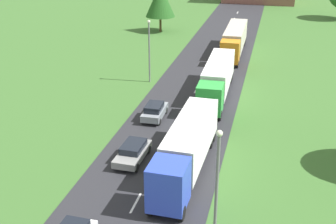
% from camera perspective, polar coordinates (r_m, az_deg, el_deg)
% --- Properties ---
extents(road, '(10.00, 140.00, 0.06)m').
position_cam_1_polar(road, '(41.67, 1.06, -1.98)').
color(road, '#2B2B30').
rests_on(road, ground).
extents(lane_marking_centre, '(0.16, 122.19, 0.01)m').
position_cam_1_polar(lane_marking_centre, '(40.15, 0.51, -2.96)').
color(lane_marking_centre, white).
rests_on(lane_marking_centre, road).
extents(truck_lead, '(2.80, 13.01, 3.61)m').
position_cam_1_polar(truck_lead, '(33.64, 2.40, -4.50)').
color(truck_lead, blue).
rests_on(truck_lead, road).
extents(truck_second, '(2.73, 13.53, 3.58)m').
position_cam_1_polar(truck_second, '(48.52, 6.26, 4.30)').
color(truck_second, green).
rests_on(truck_second, road).
extents(truck_third, '(2.61, 14.14, 3.61)m').
position_cam_1_polar(truck_third, '(65.09, 8.45, 9.15)').
color(truck_third, orange).
rests_on(truck_third, road).
extents(car_second, '(2.01, 4.46, 1.40)m').
position_cam_1_polar(car_second, '(35.94, -4.50, -5.06)').
color(car_second, gray).
rests_on(car_second, road).
extents(car_third, '(1.84, 4.07, 1.53)m').
position_cam_1_polar(car_third, '(43.17, -1.72, 0.15)').
color(car_third, '#8C939E').
rests_on(car_third, road).
extents(lamppost_lead, '(0.36, 0.36, 7.89)m').
position_cam_1_polar(lamppost_lead, '(24.87, 6.21, -9.54)').
color(lamppost_lead, slate).
rests_on(lamppost_lead, ground).
extents(lamppost_second, '(0.36, 0.36, 7.36)m').
position_cam_1_polar(lamppost_second, '(52.31, -2.41, 8.15)').
color(lamppost_second, slate).
rests_on(lamppost_second, ground).
extents(tree_birch, '(4.98, 4.98, 8.06)m').
position_cam_1_polar(tree_birch, '(77.38, -0.99, 14.03)').
color(tree_birch, '#513823').
rests_on(tree_birch, ground).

